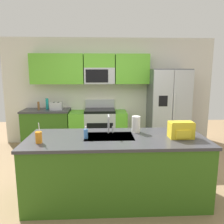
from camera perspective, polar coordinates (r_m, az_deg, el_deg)
ground_plane at (r=3.89m, az=0.38°, el=-17.04°), size 9.00×9.00×0.00m
kitchen_wall_unit at (r=5.54m, az=-2.24°, el=7.07°), size 5.20×0.43×2.60m
back_counter at (r=5.58m, az=-16.38°, el=-3.96°), size 1.11×0.63×0.90m
range_oven at (r=5.42m, az=-3.50°, el=-4.04°), size 1.36×0.61×1.10m
refrigerator at (r=5.49m, az=14.16°, el=0.97°), size 0.90×0.76×1.85m
island_counter at (r=3.24m, az=1.08°, el=-14.08°), size 2.46×0.99×0.90m
toaster at (r=5.37m, az=-14.17°, el=1.47°), size 0.28×0.16×0.18m
pepper_mill at (r=5.52m, az=-18.39°, el=1.54°), size 0.05×0.05×0.19m
bottle_teal at (r=5.49m, az=-16.35°, el=2.00°), size 0.07×0.07×0.27m
sink_faucet at (r=3.22m, az=-0.77°, el=-2.65°), size 0.08×0.21×0.28m
drink_cup_orange at (r=2.96m, az=-18.34°, el=-6.20°), size 0.08×0.08×0.27m
soap_dispenser at (r=3.02m, az=-6.77°, el=-5.54°), size 0.06×0.06×0.17m
paper_towel_roll at (r=3.32m, az=6.19°, el=-3.13°), size 0.12×0.12×0.24m
backpack at (r=3.16m, az=17.34°, el=-4.33°), size 0.32×0.22×0.23m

